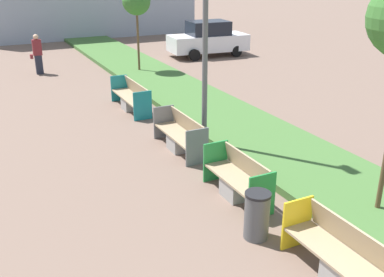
{
  "coord_description": "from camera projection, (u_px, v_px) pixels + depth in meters",
  "views": [
    {
      "loc": [
        -3.76,
        -0.88,
        4.72
      ],
      "look_at": [
        0.9,
        8.56,
        0.6
      ],
      "focal_mm": 42.0,
      "sensor_mm": 36.0,
      "label": 1
    }
  ],
  "objects": [
    {
      "name": "bench_green_frame",
      "position": [
        238.0,
        181.0,
        9.6
      ],
      "size": [
        0.65,
        1.9,
        0.94
      ],
      "color": "#9E9B96",
      "rests_on": "ground"
    },
    {
      "name": "parked_car_distant",
      "position": [
        208.0,
        39.0,
        24.14
      ],
      "size": [
        4.34,
        2.12,
        1.86
      ],
      "rotation": [
        0.0,
        0.0,
        -0.09
      ],
      "color": "silver",
      "rests_on": "ground"
    },
    {
      "name": "sapling_tree_far",
      "position": [
        136.0,
        1.0,
        19.41
      ],
      "size": [
        1.23,
        1.23,
        3.82
      ],
      "color": "brown",
      "rests_on": "ground"
    },
    {
      "name": "bench_yellow_frame",
      "position": [
        348.0,
        265.0,
        6.92
      ],
      "size": [
        0.65,
        2.44,
        0.94
      ],
      "color": "#9E9B96",
      "rests_on": "ground"
    },
    {
      "name": "bench_teal_frame",
      "position": [
        132.0,
        99.0,
        15.4
      ],
      "size": [
        0.65,
        2.48,
        0.94
      ],
      "color": "#9E9B96",
      "rests_on": "ground"
    },
    {
      "name": "litter_bin",
      "position": [
        257.0,
        215.0,
        8.13
      ],
      "size": [
        0.48,
        0.48,
        0.91
      ],
      "color": "#4C4F51",
      "rests_on": "ground"
    },
    {
      "name": "bench_grey_frame",
      "position": [
        181.0,
        137.0,
        12.05
      ],
      "size": [
        0.65,
        2.16,
        0.94
      ],
      "color": "#9E9B96",
      "rests_on": "ground"
    },
    {
      "name": "pedestrian_walking",
      "position": [
        38.0,
        54.0,
        20.17
      ],
      "size": [
        0.53,
        0.24,
        1.79
      ],
      "color": "#232633",
      "rests_on": "ground"
    },
    {
      "name": "planter_grass_strip",
      "position": [
        208.0,
        109.0,
        15.31
      ],
      "size": [
        2.8,
        120.0,
        0.18
      ],
      "color": "#426B33",
      "rests_on": "ground"
    }
  ]
}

